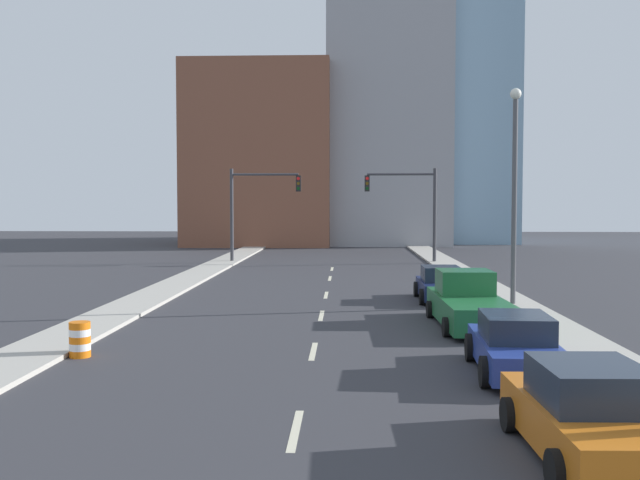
{
  "coord_description": "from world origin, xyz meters",
  "views": [
    {
      "loc": [
        0.93,
        -3.74,
        4.13
      ],
      "look_at": [
        -0.48,
        33.53,
        2.2
      ],
      "focal_mm": 40.0,
      "sensor_mm": 36.0,
      "label": 1
    }
  ],
  "objects_px": {
    "traffic_signal_right": "(415,201)",
    "street_lamp": "(514,181)",
    "sedan_navy": "(441,285)",
    "traffic_barrel": "(80,339)",
    "traffic_signal_left": "(252,201)",
    "sedan_blue": "(515,346)",
    "sedan_orange": "(590,416)",
    "pickup_truck_green": "(468,304)"
  },
  "relations": [
    {
      "from": "traffic_signal_right",
      "to": "street_lamp",
      "type": "relative_size",
      "value": 0.75
    },
    {
      "from": "traffic_signal_right",
      "to": "pickup_truck_green",
      "type": "relative_size",
      "value": 1.09
    },
    {
      "from": "traffic_barrel",
      "to": "street_lamp",
      "type": "height_order",
      "value": "street_lamp"
    },
    {
      "from": "traffic_signal_left",
      "to": "traffic_signal_right",
      "type": "relative_size",
      "value": 1.0
    },
    {
      "from": "sedan_navy",
      "to": "traffic_signal_left",
      "type": "bearing_deg",
      "value": 119.55
    },
    {
      "from": "traffic_signal_right",
      "to": "sedan_orange",
      "type": "relative_size",
      "value": 1.48
    },
    {
      "from": "sedan_navy",
      "to": "street_lamp",
      "type": "bearing_deg",
      "value": -32.35
    },
    {
      "from": "sedan_navy",
      "to": "traffic_signal_right",
      "type": "bearing_deg",
      "value": 88.37
    },
    {
      "from": "traffic_signal_left",
      "to": "street_lamp",
      "type": "xyz_separation_m",
      "value": [
        13.22,
        -20.64,
        0.74
      ]
    },
    {
      "from": "traffic_signal_left",
      "to": "street_lamp",
      "type": "distance_m",
      "value": 24.52
    },
    {
      "from": "sedan_navy",
      "to": "traffic_barrel",
      "type": "bearing_deg",
      "value": -133.72
    },
    {
      "from": "traffic_barrel",
      "to": "sedan_orange",
      "type": "bearing_deg",
      "value": -33.03
    },
    {
      "from": "traffic_barrel",
      "to": "sedan_orange",
      "type": "height_order",
      "value": "sedan_orange"
    },
    {
      "from": "sedan_navy",
      "to": "sedan_blue",
      "type": "bearing_deg",
      "value": -89.21
    },
    {
      "from": "street_lamp",
      "to": "pickup_truck_green",
      "type": "height_order",
      "value": "street_lamp"
    },
    {
      "from": "traffic_signal_right",
      "to": "traffic_barrel",
      "type": "xyz_separation_m",
      "value": [
        -11.8,
        -30.44,
        -3.78
      ]
    },
    {
      "from": "sedan_orange",
      "to": "sedan_navy",
      "type": "xyz_separation_m",
      "value": [
        0.06,
        18.7,
        -0.03
      ]
    },
    {
      "from": "street_lamp",
      "to": "sedan_blue",
      "type": "height_order",
      "value": "street_lamp"
    },
    {
      "from": "traffic_signal_right",
      "to": "street_lamp",
      "type": "xyz_separation_m",
      "value": [
        1.98,
        -20.64,
        0.74
      ]
    },
    {
      "from": "sedan_blue",
      "to": "sedan_navy",
      "type": "bearing_deg",
      "value": 93.3
    },
    {
      "from": "traffic_signal_left",
      "to": "sedan_navy",
      "type": "distance_m",
      "value": 21.99
    },
    {
      "from": "sedan_orange",
      "to": "sedan_blue",
      "type": "xyz_separation_m",
      "value": [
        0.16,
        5.72,
        -0.03
      ]
    },
    {
      "from": "traffic_signal_left",
      "to": "sedan_orange",
      "type": "distance_m",
      "value": 39.25
    },
    {
      "from": "traffic_barrel",
      "to": "sedan_blue",
      "type": "bearing_deg",
      "value": -7.53
    },
    {
      "from": "traffic_signal_left",
      "to": "pickup_truck_green",
      "type": "relative_size",
      "value": 1.09
    },
    {
      "from": "traffic_signal_right",
      "to": "sedan_orange",
      "type": "xyz_separation_m",
      "value": [
        -0.72,
        -37.65,
        -3.56
      ]
    },
    {
      "from": "traffic_barrel",
      "to": "street_lamp",
      "type": "bearing_deg",
      "value": 35.43
    },
    {
      "from": "traffic_barrel",
      "to": "pickup_truck_green",
      "type": "bearing_deg",
      "value": 25.22
    },
    {
      "from": "traffic_barrel",
      "to": "sedan_blue",
      "type": "height_order",
      "value": "sedan_blue"
    },
    {
      "from": "traffic_signal_right",
      "to": "street_lamp",
      "type": "height_order",
      "value": "street_lamp"
    },
    {
      "from": "street_lamp",
      "to": "traffic_barrel",
      "type": "bearing_deg",
      "value": -144.57
    },
    {
      "from": "pickup_truck_green",
      "to": "sedan_navy",
      "type": "height_order",
      "value": "pickup_truck_green"
    },
    {
      "from": "street_lamp",
      "to": "sedan_orange",
      "type": "distance_m",
      "value": 17.75
    },
    {
      "from": "traffic_barrel",
      "to": "sedan_orange",
      "type": "distance_m",
      "value": 13.22
    },
    {
      "from": "sedan_orange",
      "to": "sedan_navy",
      "type": "height_order",
      "value": "sedan_orange"
    },
    {
      "from": "sedan_blue",
      "to": "pickup_truck_green",
      "type": "height_order",
      "value": "pickup_truck_green"
    },
    {
      "from": "street_lamp",
      "to": "pickup_truck_green",
      "type": "relative_size",
      "value": 1.44
    },
    {
      "from": "street_lamp",
      "to": "sedan_orange",
      "type": "xyz_separation_m",
      "value": [
        -2.7,
        -17.0,
        -4.29
      ]
    },
    {
      "from": "traffic_signal_right",
      "to": "sedan_blue",
      "type": "xyz_separation_m",
      "value": [
        -0.56,
        -31.93,
        -3.58
      ]
    },
    {
      "from": "sedan_orange",
      "to": "sedan_blue",
      "type": "relative_size",
      "value": 0.98
    },
    {
      "from": "traffic_signal_right",
      "to": "sedan_navy",
      "type": "relative_size",
      "value": 1.54
    },
    {
      "from": "traffic_signal_left",
      "to": "pickup_truck_green",
      "type": "xyz_separation_m",
      "value": [
        10.7,
        -25.14,
        -3.51
      ]
    }
  ]
}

